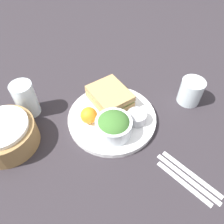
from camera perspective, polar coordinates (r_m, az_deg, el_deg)
ground_plane at (r=0.70m, az=0.00°, el=-2.00°), size 4.00×4.00×0.00m
plate at (r=0.69m, az=0.00°, el=-1.55°), size 0.28×0.28×0.02m
sandwich at (r=0.71m, az=-0.59°, el=4.12°), size 0.15×0.13×0.05m
salad_bowl at (r=0.62m, az=0.44°, el=-3.57°), size 0.11×0.11×0.07m
dressing_cup at (r=0.66m, az=6.43°, el=-1.42°), size 0.06×0.06×0.03m
orange_wedge at (r=0.66m, az=-6.08°, el=-0.87°), size 0.05×0.05×0.05m
drink_glass at (r=0.73m, az=-21.60°, el=3.13°), size 0.07×0.07×0.12m
bread_basket at (r=0.68m, az=-26.05°, el=-5.37°), size 0.17×0.17×0.08m
fork at (r=0.63m, az=19.97°, el=-14.90°), size 0.17×0.08×0.01m
knife at (r=0.62m, az=19.10°, el=-16.04°), size 0.18×0.08×0.01m
spoon at (r=0.61m, az=18.18°, el=-17.21°), size 0.15×0.07×0.01m
water_glass at (r=0.77m, az=19.88°, el=5.08°), size 0.08×0.08×0.09m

